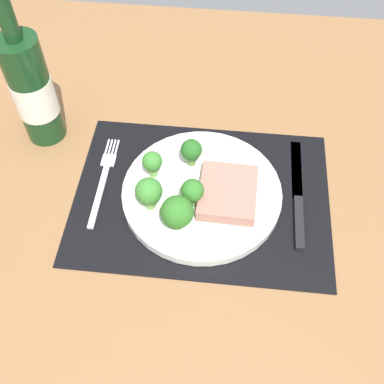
# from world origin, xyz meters

# --- Properties ---
(ground_plane) EXTENTS (1.40, 1.10, 0.03)m
(ground_plane) POSITION_xyz_m (0.00, 0.00, -0.01)
(ground_plane) COLOR brown
(placemat) EXTENTS (0.43, 0.31, 0.00)m
(placemat) POSITION_xyz_m (0.00, 0.00, 0.00)
(placemat) COLOR black
(placemat) RESTS_ON ground_plane
(plate) EXTENTS (0.27, 0.27, 0.02)m
(plate) POSITION_xyz_m (0.00, 0.00, 0.01)
(plate) COLOR silver
(plate) RESTS_ON placemat
(steak) EXTENTS (0.10, 0.11, 0.02)m
(steak) POSITION_xyz_m (0.04, -0.01, 0.03)
(steak) COLOR #9E6B5B
(steak) RESTS_ON plate
(broccoli_near_fork) EXTENTS (0.04, 0.04, 0.05)m
(broccoli_near_fork) POSITION_xyz_m (-0.02, 0.06, 0.05)
(broccoli_near_fork) COLOR #5B8942
(broccoli_near_fork) RESTS_ON plate
(broccoli_center) EXTENTS (0.04, 0.04, 0.06)m
(broccoli_center) POSITION_xyz_m (-0.08, -0.04, 0.06)
(broccoli_center) COLOR #6B994C
(broccoli_center) RESTS_ON plate
(broccoli_near_steak) EXTENTS (0.04, 0.04, 0.06)m
(broccoli_near_steak) POSITION_xyz_m (-0.01, -0.03, 0.05)
(broccoli_near_steak) COLOR #5B8942
(broccoli_near_steak) RESTS_ON plate
(broccoli_back_left) EXTENTS (0.05, 0.05, 0.06)m
(broccoli_back_left) POSITION_xyz_m (-0.03, -0.07, 0.06)
(broccoli_back_left) COLOR #5B8942
(broccoli_back_left) RESTS_ON plate
(broccoli_front_edge) EXTENTS (0.03, 0.03, 0.05)m
(broccoli_front_edge) POSITION_xyz_m (-0.09, 0.02, 0.05)
(broccoli_front_edge) COLOR #6B994C
(broccoli_front_edge) RESTS_ON plate
(fork) EXTENTS (0.02, 0.19, 0.01)m
(fork) POSITION_xyz_m (-0.17, 0.01, 0.01)
(fork) COLOR silver
(fork) RESTS_ON placemat
(knife) EXTENTS (0.02, 0.23, 0.01)m
(knife) POSITION_xyz_m (0.16, 0.01, 0.01)
(knife) COLOR black
(knife) RESTS_ON placemat
(wine_bottle) EXTENTS (0.07, 0.07, 0.30)m
(wine_bottle) POSITION_xyz_m (-0.30, 0.12, 0.11)
(wine_bottle) COLOR #143819
(wine_bottle) RESTS_ON ground_plane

